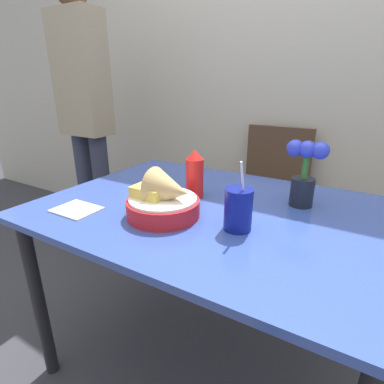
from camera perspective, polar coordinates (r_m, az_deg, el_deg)
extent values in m
plane|color=#38383D|center=(1.54, 2.74, -29.05)|extent=(12.00, 12.00, 0.00)
cube|color=#B7B2A3|center=(2.01, 19.07, 23.06)|extent=(7.00, 0.06, 2.60)
cube|color=#334C9E|center=(1.09, 3.37, -3.25)|extent=(1.21, 0.89, 0.02)
cylinder|color=black|center=(1.38, -27.19, -18.08)|extent=(0.05, 0.05, 0.72)
cylinder|color=black|center=(1.81, -6.62, -6.32)|extent=(0.05, 0.05, 0.72)
cylinder|color=black|center=(1.52, 29.84, -14.96)|extent=(0.05, 0.05, 0.72)
cylinder|color=#473323|center=(1.88, 6.17, -10.44)|extent=(0.03, 0.03, 0.42)
cylinder|color=#473323|center=(1.79, 16.96, -13.06)|extent=(0.03, 0.03, 0.42)
cylinder|color=#473323|center=(2.18, 10.17, -6.17)|extent=(0.03, 0.03, 0.42)
cylinder|color=#473323|center=(2.10, 19.46, -8.15)|extent=(0.03, 0.03, 0.42)
cube|color=#473323|center=(1.88, 13.73, -3.47)|extent=(0.40, 0.40, 0.02)
cube|color=#473323|center=(1.97, 15.96, 5.03)|extent=(0.40, 0.03, 0.47)
cylinder|color=red|center=(1.00, -5.50, -3.03)|extent=(0.24, 0.24, 0.06)
cylinder|color=white|center=(0.99, -5.56, -1.27)|extent=(0.22, 0.22, 0.01)
cone|color=tan|center=(0.96, -4.16, 0.40)|extent=(0.13, 0.13, 0.13)
cube|color=#E5C14C|center=(1.00, -7.98, -0.06)|extent=(0.11, 0.09, 0.04)
cylinder|color=red|center=(1.15, 0.51, 2.68)|extent=(0.07, 0.07, 0.15)
cone|color=red|center=(1.13, 0.53, 7.20)|extent=(0.06, 0.06, 0.04)
cylinder|color=navy|center=(0.91, 8.80, -3.29)|extent=(0.09, 0.09, 0.13)
cylinder|color=black|center=(0.91, 8.76, -3.89)|extent=(0.08, 0.08, 0.11)
cylinder|color=white|center=(0.88, 9.76, 0.02)|extent=(0.01, 0.07, 0.20)
cylinder|color=black|center=(1.15, 20.19, 0.01)|extent=(0.08, 0.08, 0.10)
cylinder|color=#33722D|center=(1.12, 20.79, 4.70)|extent=(0.02, 0.02, 0.09)
sphere|color=blue|center=(1.11, 21.17, 7.60)|extent=(0.06, 0.06, 0.06)
sphere|color=blue|center=(1.11, 19.06, 7.93)|extent=(0.06, 0.06, 0.06)
sphere|color=blue|center=(1.10, 23.29, 7.25)|extent=(0.06, 0.06, 0.06)
cube|color=white|center=(1.13, -21.13, -3.14)|extent=(0.15, 0.12, 0.01)
cylinder|color=#2D3347|center=(2.24, -19.30, -0.31)|extent=(0.11, 0.11, 0.85)
cylinder|color=#2D3347|center=(2.12, -16.47, -1.09)|extent=(0.11, 0.11, 0.85)
cube|color=gray|center=(2.05, -20.39, 20.11)|extent=(0.32, 0.18, 0.71)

